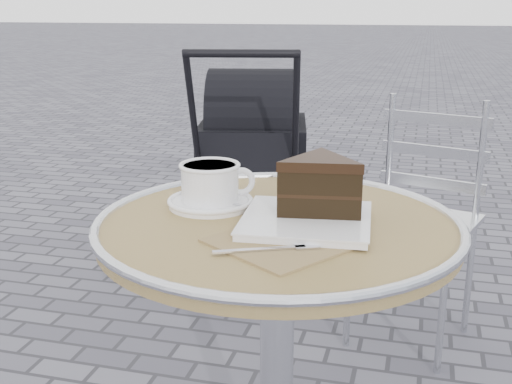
% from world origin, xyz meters
% --- Properties ---
extents(cafe_table, '(0.72, 0.72, 0.74)m').
position_xyz_m(cafe_table, '(0.00, 0.00, 0.57)').
color(cafe_table, silver).
rests_on(cafe_table, ground).
extents(cappuccino_set, '(0.21, 0.17, 0.09)m').
position_xyz_m(cappuccino_set, '(-0.16, 0.06, 0.77)').
color(cappuccino_set, white).
rests_on(cappuccino_set, cafe_table).
extents(cake_plate_set, '(0.31, 0.40, 0.13)m').
position_xyz_m(cake_plate_set, '(0.07, 0.01, 0.79)').
color(cake_plate_set, '#8D704D').
rests_on(cake_plate_set, cafe_table).
extents(bistro_chair, '(0.47, 0.47, 0.84)m').
position_xyz_m(bistro_chair, '(0.28, 1.04, 0.52)').
color(bistro_chair, silver).
rests_on(bistro_chair, ground).
extents(baby_stroller, '(0.61, 1.02, 0.99)m').
position_xyz_m(baby_stroller, '(-0.47, 1.56, 0.45)').
color(baby_stroller, black).
rests_on(baby_stroller, ground).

